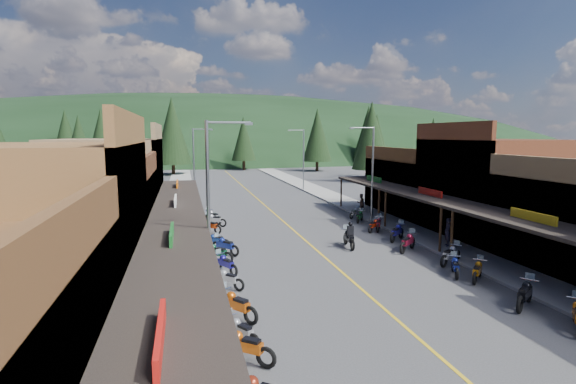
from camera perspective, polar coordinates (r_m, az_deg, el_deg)
ground at (r=28.70m, az=3.85°, el=-7.56°), size 220.00×220.00×0.00m
centerline at (r=47.79m, az=-3.14°, el=-1.53°), size 0.15×90.00×0.01m
sidewalk_west at (r=47.09m, az=-13.63°, el=-1.78°), size 3.40×94.00×0.15m
sidewalk_east at (r=50.00m, az=6.73°, el=-1.10°), size 3.40×94.00×0.15m
shop_west_1 at (r=19.83m, az=-29.47°, el=-4.83°), size 10.90×10.20×8.20m
shop_west_2 at (r=29.17m, az=-24.04°, el=-2.85°), size 10.90×9.00×6.20m
shop_west_3 at (r=38.43m, az=-21.49°, el=1.08°), size 10.90×10.20×8.20m
shop_east_2 at (r=35.93m, az=24.59°, el=0.52°), size 10.90×9.00×8.20m
shop_east_3 at (r=43.96m, az=16.86°, el=0.71°), size 10.90×10.20×6.20m
streetlight_0 at (r=20.75m, az=-9.71°, el=-0.83°), size 2.16×0.18×8.00m
streetlight_1 at (r=48.62m, az=-11.71°, el=3.76°), size 2.16×0.18×8.00m
streetlight_2 at (r=37.78m, az=10.49°, el=2.80°), size 2.16×0.18×8.00m
streetlight_3 at (r=58.57m, az=1.85°, el=4.49°), size 2.16×0.18×8.00m
ridge_hill at (r=161.89m, az=-10.24°, el=4.62°), size 310.00×140.00×60.00m
pine_1 at (r=97.81m, az=-22.60°, el=6.71°), size 5.88×5.88×12.50m
pine_2 at (r=84.54m, az=-14.49°, el=7.53°), size 6.72×6.72×14.00m
pine_3 at (r=93.31m, az=-5.66°, el=6.76°), size 5.04×5.04×11.00m
pine_4 at (r=90.38m, az=3.74°, el=7.25°), size 5.88×5.88×12.50m
pine_5 at (r=107.15m, az=10.15°, el=7.56°), size 6.72×6.72×14.00m
pine_6 at (r=105.47m, az=17.90°, el=6.51°), size 5.04×5.04×11.00m
pine_7 at (r=105.26m, az=-26.39°, el=6.51°), size 5.88×5.88×12.50m
pine_8 at (r=67.96m, az=-24.99°, el=5.49°), size 4.48×4.48×10.00m
pine_9 at (r=78.41m, az=11.17°, el=6.48°), size 4.93×4.93×10.80m
pine_10 at (r=77.15m, az=-20.58°, el=6.44°), size 5.38×5.38×11.60m
pine_11 at (r=70.38m, az=10.54°, el=7.07°), size 5.82×5.82×12.40m
bike_west_2 at (r=15.35m, az=-5.55°, el=-18.74°), size 2.20×1.96×1.27m
bike_west_3 at (r=16.55m, az=-6.05°, el=-17.01°), size 1.62×1.99×1.12m
bike_west_4 at (r=18.56m, az=-6.63°, el=-13.89°), size 2.02×2.33×1.33m
bike_west_5 at (r=22.06m, az=-7.69°, el=-10.75°), size 1.82×1.77×1.09m
bike_west_6 at (r=24.36m, az=-7.93°, el=-8.90°), size 1.59×2.14×1.18m
bike_west_7 at (r=26.50m, az=-9.04°, el=-7.49°), size 2.15×2.00×1.26m
bike_west_8 at (r=28.06m, az=-8.00°, el=-6.64°), size 1.99×2.15×1.26m
bike_west_9 at (r=29.81m, az=-9.16°, el=-6.01°), size 1.97×1.38×1.08m
bike_west_10 at (r=34.27m, az=-9.86°, el=-4.15°), size 1.96×2.03×1.21m
bike_west_11 at (r=36.57m, az=-9.35°, el=-3.44°), size 2.13×1.66×1.18m
bike_west_12 at (r=37.73m, az=-9.50°, el=-3.03°), size 1.76×2.33×1.28m
bike_east_3 at (r=22.05m, az=27.87°, el=-11.27°), size 2.30×2.00×1.31m
bike_east_4 at (r=24.88m, az=22.93°, el=-9.08°), size 1.93×1.93×1.17m
bike_east_5 at (r=25.31m, az=20.47°, el=-8.74°), size 1.45×2.06×1.13m
bike_east_6 at (r=27.28m, az=19.95°, el=-7.41°), size 2.28×1.79×1.27m
bike_east_7 at (r=29.55m, az=14.96°, el=-6.05°), size 2.23×2.09×1.31m
bike_east_8 at (r=32.23m, az=13.67°, el=-4.88°), size 2.23×2.17×1.33m
bike_east_9 at (r=34.80m, az=10.89°, el=-4.09°), size 1.87×1.78×1.10m
bike_east_10 at (r=35.18m, az=11.43°, el=-3.90°), size 1.61×2.18×1.20m
bike_east_11 at (r=38.32m, az=9.12°, el=-3.02°), size 1.62×1.90×1.08m
bike_east_12 at (r=40.08m, az=8.47°, el=-2.57°), size 1.78×1.72×1.06m
rider_on_bike at (r=29.72m, az=7.76°, el=-5.67°), size 1.00×2.41×1.79m
pedestrian_east_a at (r=31.04m, az=19.62°, el=-4.80°), size 0.60×0.76×1.84m
pedestrian_east_b at (r=42.78m, az=9.23°, el=-1.33°), size 0.91×0.66×1.69m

